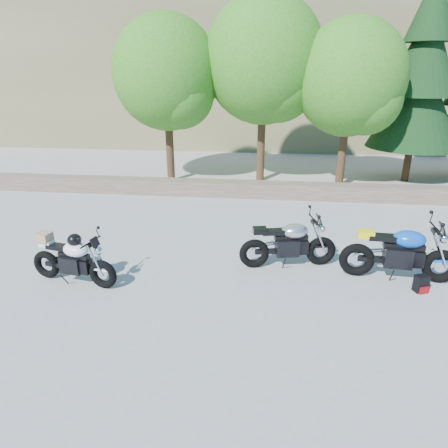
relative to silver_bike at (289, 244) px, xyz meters
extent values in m
plane|color=gray|center=(-1.60, -0.64, -0.50)|extent=(90.00, 90.00, 0.00)
cube|color=brown|center=(-1.60, 4.86, -0.25)|extent=(22.00, 0.55, 0.50)
cube|color=brown|center=(1.40, 27.36, 7.00)|extent=(80.00, 30.00, 15.00)
cylinder|color=#382314|center=(-4.10, 6.56, 1.01)|extent=(0.28, 0.28, 3.02)
sphere|color=#317119|center=(-4.10, 6.56, 3.28)|extent=(3.67, 3.67, 3.67)
sphere|color=#317119|center=(-3.60, 6.26, 2.63)|extent=(2.38, 2.38, 2.38)
cylinder|color=#382314|center=(-0.80, 6.96, 1.18)|extent=(0.28, 0.28, 3.36)
sphere|color=#317119|center=(-0.80, 6.96, 3.70)|extent=(4.08, 4.08, 4.08)
sphere|color=#317119|center=(-0.30, 6.66, 2.98)|extent=(2.64, 2.64, 2.64)
cylinder|color=#382314|center=(2.00, 6.36, 0.95)|extent=(0.28, 0.28, 2.91)
sphere|color=#317119|center=(2.00, 6.36, 3.14)|extent=(3.54, 3.54, 3.54)
sphere|color=#317119|center=(2.50, 6.06, 2.51)|extent=(2.29, 2.29, 2.29)
cylinder|color=#382314|center=(4.60, 7.56, 0.58)|extent=(0.26, 0.26, 2.16)
cone|color=black|center=(4.60, 7.56, 2.38)|extent=(3.17, 3.17, 3.24)
cone|color=black|center=(4.60, 7.56, 3.96)|extent=(2.45, 2.45, 2.88)
cone|color=black|center=(4.60, 7.56, 5.40)|extent=(1.58, 1.58, 2.30)
torus|color=black|center=(0.68, 0.14, -0.19)|extent=(0.65, 0.28, 0.63)
torus|color=black|center=(-0.71, -0.15, -0.19)|extent=(0.65, 0.28, 0.63)
cylinder|color=silver|center=(0.68, 0.14, -0.19)|extent=(0.22, 0.08, 0.22)
cylinder|color=silver|center=(-0.71, -0.15, -0.19)|extent=(0.22, 0.08, 0.22)
cube|color=black|center=(-0.03, -0.01, -0.07)|extent=(0.52, 0.39, 0.36)
cube|color=black|center=(0.03, 0.01, 0.15)|extent=(0.71, 0.30, 0.10)
ellipsoid|color=silver|center=(0.10, 0.02, 0.29)|extent=(0.63, 0.49, 0.30)
cube|color=black|center=(-0.32, -0.07, 0.29)|extent=(0.53, 0.31, 0.09)
cube|color=black|center=(-0.61, -0.13, 0.33)|extent=(0.31, 0.25, 0.13)
cylinder|color=black|center=(0.49, 0.10, 0.51)|extent=(0.16, 0.64, 0.03)
sphere|color=silver|center=(0.64, 0.13, 0.35)|extent=(0.18, 0.18, 0.18)
torus|color=black|center=(-3.51, -1.33, -0.21)|extent=(0.59, 0.26, 0.58)
torus|color=black|center=(-4.78, -1.06, -0.21)|extent=(0.59, 0.26, 0.58)
cylinder|color=silver|center=(-3.51, -1.33, -0.21)|extent=(0.20, 0.08, 0.20)
cylinder|color=silver|center=(-4.78, -1.06, -0.21)|extent=(0.20, 0.08, 0.20)
cube|color=black|center=(-4.16, -1.19, -0.11)|extent=(0.48, 0.35, 0.32)
cube|color=black|center=(-4.10, -1.20, 0.09)|extent=(0.65, 0.27, 0.09)
ellipsoid|color=white|center=(-4.04, -1.22, 0.22)|extent=(0.58, 0.45, 0.27)
cube|color=black|center=(-4.42, -1.14, 0.22)|extent=(0.48, 0.29, 0.08)
cube|color=white|center=(-4.69, -1.08, 0.25)|extent=(0.28, 0.23, 0.12)
cylinder|color=black|center=(-3.68, -1.29, 0.43)|extent=(0.15, 0.59, 0.03)
sphere|color=silver|center=(-3.54, -1.32, 0.27)|extent=(0.16, 0.16, 0.16)
ellipsoid|color=black|center=(-4.04, -1.22, 0.42)|extent=(0.30, 0.31, 0.24)
cube|color=#957356|center=(-4.72, -1.07, 0.38)|extent=(0.31, 0.28, 0.18)
torus|color=black|center=(2.89, -0.38, -0.16)|extent=(0.70, 0.22, 0.69)
torus|color=black|center=(1.34, -0.27, -0.16)|extent=(0.70, 0.22, 0.69)
cylinder|color=silver|center=(2.89, -0.38, -0.16)|extent=(0.24, 0.06, 0.24)
cylinder|color=silver|center=(1.34, -0.27, -0.16)|extent=(0.24, 0.06, 0.24)
cube|color=black|center=(2.09, -0.32, -0.03)|extent=(0.54, 0.36, 0.39)
cube|color=black|center=(2.17, -0.33, 0.21)|extent=(0.77, 0.23, 0.11)
ellipsoid|color=#0C47B6|center=(2.24, -0.33, 0.36)|extent=(0.65, 0.46, 0.33)
cube|color=black|center=(1.77, -0.30, 0.36)|extent=(0.56, 0.28, 0.10)
cube|color=yellow|center=(1.44, -0.27, 0.40)|extent=(0.32, 0.24, 0.14)
cylinder|color=black|center=(2.67, -0.36, 0.61)|extent=(0.09, 0.71, 0.03)
sphere|color=silver|center=(2.85, -0.37, 0.43)|extent=(0.19, 0.19, 0.19)
cube|color=black|center=(2.43, -0.77, -0.34)|extent=(0.28, 0.24, 0.32)
cube|color=maroon|center=(2.47, -0.87, -0.43)|extent=(0.19, 0.10, 0.14)
camera|label=1|loc=(-0.48, -7.69, 3.38)|focal=32.00mm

